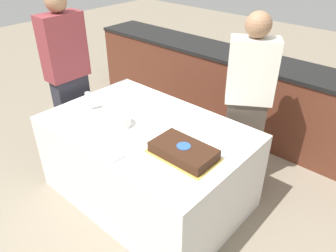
{
  "coord_description": "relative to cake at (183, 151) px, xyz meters",
  "views": [
    {
      "loc": [
        1.68,
        -1.62,
        2.17
      ],
      "look_at": [
        0.25,
        0.0,
        0.85
      ],
      "focal_mm": 35.0,
      "sensor_mm": 36.0,
      "label": 1
    }
  ],
  "objects": [
    {
      "name": "dining_table",
      "position": [
        -0.49,
        0.11,
        -0.42
      ],
      "size": [
        1.72,
        1.13,
        0.75
      ],
      "color": "silver",
      "rests_on": "ground_plane"
    },
    {
      "name": "plate_stack",
      "position": [
        -0.67,
        -0.03,
        -0.0
      ],
      "size": [
        0.21,
        0.21,
        0.08
      ],
      "color": "white",
      "rests_on": "dining_table"
    },
    {
      "name": "cake",
      "position": [
        0.0,
        0.0,
        0.0
      ],
      "size": [
        0.5,
        0.31,
        0.09
      ],
      "color": "gold",
      "rests_on": "dining_table"
    },
    {
      "name": "ground_plane",
      "position": [
        -0.49,
        0.11,
        -0.79
      ],
      "size": [
        14.0,
        14.0,
        0.0
      ],
      "primitive_type": "plane",
      "color": "gray"
    },
    {
      "name": "wine_glass",
      "position": [
        -1.08,
        -0.02,
        0.07
      ],
      "size": [
        0.06,
        0.06,
        0.17
      ],
      "color": "white",
      "rests_on": "dining_table"
    },
    {
      "name": "utensil_pile",
      "position": [
        -0.38,
        -0.35,
        -0.03
      ],
      "size": [
        0.15,
        0.11,
        0.02
      ],
      "color": "white",
      "rests_on": "dining_table"
    },
    {
      "name": "side_plate_near_cake",
      "position": [
        -0.1,
        0.31,
        -0.04
      ],
      "size": [
        0.19,
        0.19,
        0.0
      ],
      "color": "white",
      "rests_on": "dining_table"
    },
    {
      "name": "person_seated_left",
      "position": [
        -1.57,
        0.11,
        0.09
      ],
      "size": [
        0.2,
        0.42,
        1.71
      ],
      "rotation": [
        0.0,
        0.0,
        1.57
      ],
      "color": "#282833",
      "rests_on": "ground_plane"
    },
    {
      "name": "person_cutting_cake",
      "position": [
        0.0,
        0.9,
        0.05
      ],
      "size": [
        0.44,
        0.38,
        1.63
      ],
      "rotation": [
        0.0,
        0.0,
        -2.58
      ],
      "color": "#4C4238",
      "rests_on": "ground_plane"
    },
    {
      "name": "back_counter",
      "position": [
        -0.49,
        1.75,
        -0.33
      ],
      "size": [
        4.4,
        0.58,
        0.92
      ],
      "color": "#5B2D1E",
      "rests_on": "ground_plane"
    }
  ]
}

